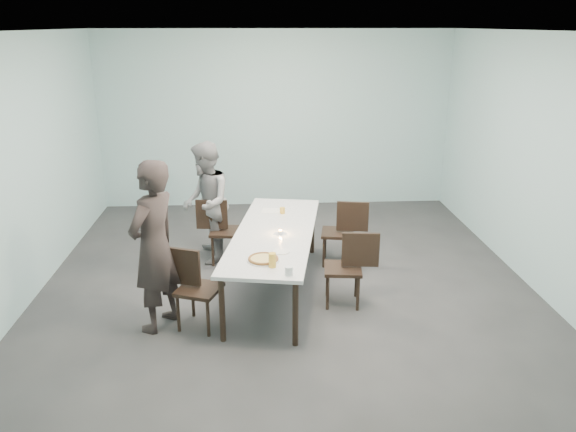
{
  "coord_description": "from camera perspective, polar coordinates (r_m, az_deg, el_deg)",
  "views": [
    {
      "loc": [
        -0.36,
        -6.13,
        3.07
      ],
      "look_at": [
        0.0,
        -0.11,
        1.0
      ],
      "focal_mm": 35.0,
      "sensor_mm": 36.0,
      "label": 1
    }
  ],
  "objects": [
    {
      "name": "ground",
      "position": [
        6.87,
        -0.06,
        -7.6
      ],
      "size": [
        7.0,
        7.0,
        0.0
      ],
      "primitive_type": "plane",
      "color": "#333335",
      "rests_on": "ground"
    },
    {
      "name": "room_shell",
      "position": [
        6.23,
        -0.06,
        9.29
      ],
      "size": [
        6.02,
        7.02,
        3.01
      ],
      "color": "#ACD4D8",
      "rests_on": "ground"
    },
    {
      "name": "table",
      "position": [
        6.63,
        -1.39,
        -2.07
      ],
      "size": [
        1.33,
        2.71,
        0.75
      ],
      "rotation": [
        0.0,
        0.0,
        -0.17
      ],
      "color": "white",
      "rests_on": "ground"
    },
    {
      "name": "chair_near_left",
      "position": [
        6.01,
        -9.75,
        -6.66
      ],
      "size": [
        0.65,
        0.54,
        0.87
      ],
      "rotation": [
        0.0,
        0.0,
        -0.36
      ],
      "color": "black",
      "rests_on": "ground"
    },
    {
      "name": "chair_far_left",
      "position": [
        7.56,
        -6.87,
        -1.06
      ],
      "size": [
        0.63,
        0.46,
        0.87
      ],
      "rotation": [
        0.0,
        0.0,
        -0.09
      ],
      "color": "black",
      "rests_on": "ground"
    },
    {
      "name": "chair_near_right",
      "position": [
        6.42,
        6.33,
        -4.79
      ],
      "size": [
        0.63,
        0.47,
        0.87
      ],
      "rotation": [
        0.0,
        0.0,
        3.02
      ],
      "color": "black",
      "rests_on": "ground"
    },
    {
      "name": "chair_far_right",
      "position": [
        7.48,
        5.69,
        -1.23
      ],
      "size": [
        0.64,
        0.49,
        0.87
      ],
      "rotation": [
        0.0,
        0.0,
        2.97
      ],
      "color": "black",
      "rests_on": "ground"
    },
    {
      "name": "diner_near",
      "position": [
        5.9,
        -13.45,
        -3.06
      ],
      "size": [
        0.7,
        0.79,
        1.82
      ],
      "primitive_type": "imported",
      "rotation": [
        0.0,
        0.0,
        -2.07
      ],
      "color": "black",
      "rests_on": "ground"
    },
    {
      "name": "diner_far",
      "position": [
        7.55,
        -8.34,
        1.35
      ],
      "size": [
        0.69,
        0.85,
        1.63
      ],
      "primitive_type": "imported",
      "rotation": [
        0.0,
        0.0,
        -1.47
      ],
      "color": "gray",
      "rests_on": "ground"
    },
    {
      "name": "pizza",
      "position": [
        5.82,
        -2.53,
        -4.39
      ],
      "size": [
        0.34,
        0.34,
        0.04
      ],
      "color": "white",
      "rests_on": "table"
    },
    {
      "name": "side_plate",
      "position": [
        6.04,
        -0.68,
        -3.62
      ],
      "size": [
        0.18,
        0.18,
        0.01
      ],
      "primitive_type": "cylinder",
      "color": "white",
      "rests_on": "table"
    },
    {
      "name": "beer_glass",
      "position": [
        5.65,
        -1.6,
        -4.5
      ],
      "size": [
        0.08,
        0.08,
        0.15
      ],
      "primitive_type": "cylinder",
      "color": "gold",
      "rests_on": "table"
    },
    {
      "name": "water_tumbler",
      "position": [
        5.48,
        0.08,
        -5.59
      ],
      "size": [
        0.08,
        0.08,
        0.09
      ],
      "primitive_type": "cylinder",
      "color": "silver",
      "rests_on": "table"
    },
    {
      "name": "tealight",
      "position": [
        6.54,
        -0.79,
        -1.66
      ],
      "size": [
        0.06,
        0.06,
        0.05
      ],
      "color": "silver",
      "rests_on": "table"
    },
    {
      "name": "amber_tumbler",
      "position": [
        7.23,
        -0.57,
        0.57
      ],
      "size": [
        0.07,
        0.07,
        0.08
      ],
      "primitive_type": "cylinder",
      "color": "gold",
      "rests_on": "table"
    },
    {
      "name": "menu",
      "position": [
        7.34,
        -1.5,
        0.54
      ],
      "size": [
        0.33,
        0.27,
        0.01
      ],
      "primitive_type": "cube",
      "rotation": [
        0.0,
        0.0,
        -0.17
      ],
      "color": "silver",
      "rests_on": "table"
    }
  ]
}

